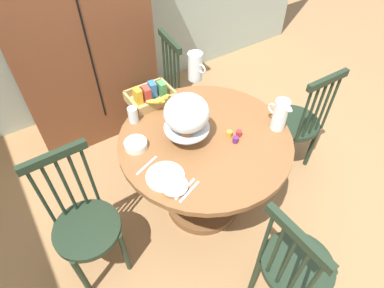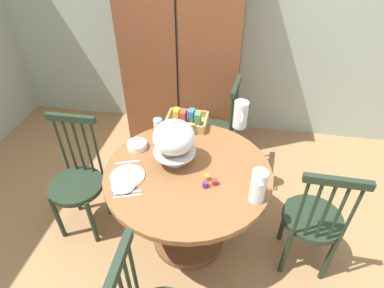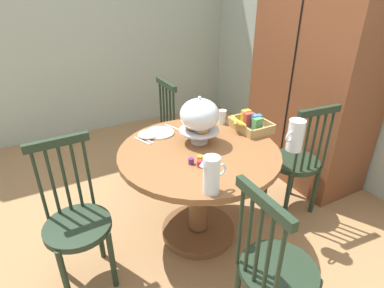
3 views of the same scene
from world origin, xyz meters
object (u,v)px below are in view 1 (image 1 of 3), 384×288
(china_plate_large, at_px, (165,176))
(dining_table, at_px, (204,162))
(windsor_chair_far_side, at_px, (294,268))
(cereal_basket, at_px, (151,96))
(windsor_chair_by_cabinet, at_px, (158,98))
(cereal_bowl, at_px, (136,145))
(windsor_chair_near_window, at_px, (296,124))
(windsor_chair_facing_door, at_px, (86,226))
(pastry_stand_with_dome, at_px, (187,115))
(china_plate_small, at_px, (175,186))
(drinking_glass, at_px, (133,115))
(wooden_armoire, at_px, (74,27))
(orange_juice_pitcher, at_px, (280,116))
(milk_pitcher, at_px, (195,68))

(china_plate_large, bearing_deg, dining_table, 19.97)
(windsor_chair_far_side, bearing_deg, china_plate_large, 117.32)
(dining_table, xyz_separation_m, cereal_basket, (-0.11, 0.51, 0.28))
(china_plate_large, bearing_deg, windsor_chair_by_cabinet, 64.07)
(windsor_chair_far_side, bearing_deg, cereal_bowl, 111.65)
(windsor_chair_near_window, distance_m, windsor_chair_far_side, 1.17)
(dining_table, relative_size, china_plate_large, 5.01)
(windsor_chair_facing_door, distance_m, windsor_chair_far_side, 1.22)
(pastry_stand_with_dome, bearing_deg, windsor_chair_by_cabinet, 75.18)
(windsor_chair_facing_door, xyz_separation_m, china_plate_small, (0.49, -0.24, 0.30))
(windsor_chair_by_cabinet, xyz_separation_m, windsor_chair_far_side, (-0.10, -1.70, 0.00))
(cereal_bowl, bearing_deg, drinking_glass, 66.75)
(windsor_chair_near_window, relative_size, cereal_bowl, 6.96)
(dining_table, height_order, china_plate_large, china_plate_large)
(dining_table, height_order, cereal_bowl, cereal_bowl)
(china_plate_small, bearing_deg, windsor_chair_by_cabinet, 66.31)
(wooden_armoire, bearing_deg, orange_juice_pitcher, -64.17)
(windsor_chair_by_cabinet, xyz_separation_m, orange_juice_pitcher, (0.33, -1.02, 0.39))
(wooden_armoire, relative_size, windsor_chair_by_cabinet, 2.01)
(windsor_chair_far_side, height_order, milk_pitcher, windsor_chair_far_side)
(wooden_armoire, height_order, windsor_chair_near_window, wooden_armoire)
(cereal_basket, bearing_deg, pastry_stand_with_dome, -89.16)
(pastry_stand_with_dome, bearing_deg, orange_juice_pitcher, -23.41)
(windsor_chair_by_cabinet, height_order, cereal_bowl, windsor_chair_by_cabinet)
(china_plate_large, distance_m, cereal_bowl, 0.30)
(china_plate_large, bearing_deg, china_plate_small, -85.54)
(wooden_armoire, distance_m, cereal_basket, 0.90)
(wooden_armoire, distance_m, milk_pitcher, 1.02)
(windsor_chair_near_window, bearing_deg, pastry_stand_with_dome, 174.18)
(pastry_stand_with_dome, relative_size, cereal_bowl, 2.46)
(cereal_bowl, bearing_deg, windsor_chair_near_window, -9.28)
(pastry_stand_with_dome, xyz_separation_m, milk_pitcher, (0.40, 0.51, -0.10))
(china_plate_large, xyz_separation_m, china_plate_small, (0.01, -0.09, 0.01))
(wooden_armoire, bearing_deg, china_plate_large, -92.40)
(dining_table, xyz_separation_m, pastry_stand_with_dome, (-0.10, 0.06, 0.43))
(drinking_glass, bearing_deg, cereal_bowl, -113.25)
(dining_table, bearing_deg, windsor_chair_facing_door, 179.09)
(pastry_stand_with_dome, height_order, cereal_basket, pastry_stand_with_dome)
(milk_pitcher, xyz_separation_m, china_plate_large, (-0.67, -0.70, -0.09))
(windsor_chair_near_window, relative_size, cereal_basket, 3.09)
(pastry_stand_with_dome, bearing_deg, china_plate_small, -132.80)
(windsor_chair_facing_door, bearing_deg, drinking_glass, 34.33)
(orange_juice_pitcher, height_order, cereal_basket, orange_juice_pitcher)
(pastry_stand_with_dome, xyz_separation_m, cereal_bowl, (-0.30, 0.11, -0.18))
(windsor_chair_by_cabinet, bearing_deg, cereal_bowl, -126.81)
(windsor_chair_far_side, xyz_separation_m, china_plate_small, (-0.36, 0.63, 0.30))
(windsor_chair_far_side, distance_m, cereal_basket, 1.40)
(windsor_chair_near_window, distance_m, cereal_basket, 1.15)
(dining_table, xyz_separation_m, drinking_glass, (-0.31, 0.39, 0.29))
(wooden_armoire, xyz_separation_m, cereal_bowl, (-0.10, -1.20, -0.22))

